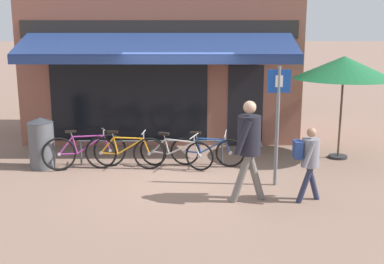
{
  "coord_description": "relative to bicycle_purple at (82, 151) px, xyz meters",
  "views": [
    {
      "loc": [
        0.32,
        -9.64,
        3.12
      ],
      "look_at": [
        0.36,
        -0.45,
        1.05
      ],
      "focal_mm": 45.0,
      "sensor_mm": 36.0,
      "label": 1
    }
  ],
  "objects": [
    {
      "name": "ground_plane",
      "position": [
        2.05,
        -0.57,
        -0.39
      ],
      "size": [
        160.0,
        160.0,
        0.0
      ],
      "primitive_type": "plane",
      "color": "#846656"
    },
    {
      "name": "bicycle_purple",
      "position": [
        0.0,
        0.0,
        0.0
      ],
      "size": [
        1.79,
        0.77,
        0.89
      ],
      "rotation": [
        -0.13,
        0.0,
        0.3
      ],
      "color": "black",
      "rests_on": "ground_plane"
    },
    {
      "name": "cafe_parasol",
      "position": [
        5.84,
        0.83,
        1.75
      ],
      "size": [
        2.3,
        2.3,
        2.41
      ],
      "color": "#4C3D2D",
      "rests_on": "ground_plane"
    },
    {
      "name": "bicycle_silver",
      "position": [
        2.0,
        0.0,
        -0.03
      ],
      "size": [
        1.67,
        0.75,
        0.79
      ],
      "rotation": [
        0.03,
        0.0,
        -0.36
      ],
      "color": "black",
      "rests_on": "ground_plane"
    },
    {
      "name": "shop_front",
      "position": [
        1.55,
        3.51,
        2.48
      ],
      "size": [
        7.3,
        4.48,
        5.74
      ],
      "color": "#8E5647",
      "rests_on": "ground_plane"
    },
    {
      "name": "bicycle_blue",
      "position": [
        2.7,
        0.13,
        -0.03
      ],
      "size": [
        1.67,
        0.53,
        0.81
      ],
      "rotation": [
        0.1,
        0.0,
        -0.14
      ],
      "color": "black",
      "rests_on": "ground_plane"
    },
    {
      "name": "parking_sign",
      "position": [
        4.01,
        -1.14,
        1.05
      ],
      "size": [
        0.44,
        0.07,
        2.34
      ],
      "color": "slate",
      "rests_on": "ground_plane"
    },
    {
      "name": "bicycle_orange",
      "position": [
        0.89,
        -0.05,
        -0.01
      ],
      "size": [
        1.78,
        0.52,
        0.85
      ],
      "rotation": [
        -0.04,
        0.0,
        -0.05
      ],
      "color": "black",
      "rests_on": "ground_plane"
    },
    {
      "name": "litter_bin",
      "position": [
        -0.95,
        0.04,
        0.18
      ],
      "size": [
        0.56,
        0.56,
        1.14
      ],
      "color": "#515459",
      "rests_on": "ground_plane"
    },
    {
      "name": "pedestrian_adult",
      "position": [
        3.37,
        -1.99,
        0.72
      ],
      "size": [
        0.67,
        0.6,
        1.84
      ],
      "rotation": [
        0.0,
        0.0,
        -0.13
      ],
      "color": "slate",
      "rests_on": "ground_plane"
    },
    {
      "name": "bike_rack_rail",
      "position": [
        1.45,
        0.26,
        0.08
      ],
      "size": [
        3.29,
        0.04,
        0.57
      ],
      "color": "#47494F",
      "rests_on": "ground_plane"
    },
    {
      "name": "pedestrian_child",
      "position": [
        4.42,
        -2.02,
        0.45
      ],
      "size": [
        0.53,
        0.51,
        1.37
      ],
      "rotation": [
        0.0,
        0.0,
        -0.01
      ],
      "color": "#282D47",
      "rests_on": "ground_plane"
    }
  ]
}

